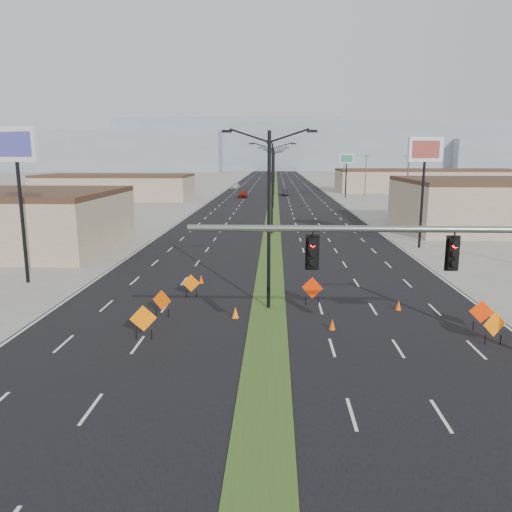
{
  "coord_description": "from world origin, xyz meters",
  "views": [
    {
      "loc": [
        0.34,
        -15.68,
        8.64
      ],
      "look_at": [
        -0.7,
        11.37,
        3.2
      ],
      "focal_mm": 35.0,
      "sensor_mm": 36.0,
      "label": 1
    }
  ],
  "objects_px": {
    "streetlight_2": "(273,176)",
    "pole_sign_west": "(16,155)",
    "construction_sign_1": "(162,301)",
    "construction_sign_5": "(481,313)",
    "car_far": "(235,187)",
    "cone_1": "(332,325)",
    "cone_3": "(201,279)",
    "streetlight_5": "(274,166)",
    "construction_sign_3": "(312,289)",
    "cone_2": "(398,305)",
    "pole_sign_east_near": "(425,157)",
    "streetlight_4": "(274,168)",
    "streetlight_6": "(275,164)",
    "streetlight_1": "(272,186)",
    "construction_sign_0": "(143,320)",
    "pole_sign_east_far": "(347,162)",
    "construction_sign_2": "(191,284)",
    "car_left": "(243,194)",
    "cone_0": "(235,313)",
    "streetlight_3": "(274,171)",
    "construction_sign_4": "(494,325)",
    "streetlight_0": "(269,215)",
    "car_mid": "(285,192)",
    "signal_mast": "(505,266)"
  },
  "relations": [
    {
      "from": "car_left",
      "to": "construction_sign_1",
      "type": "height_order",
      "value": "construction_sign_1"
    },
    {
      "from": "streetlight_6",
      "to": "construction_sign_0",
      "type": "distance_m",
      "value": 173.43
    },
    {
      "from": "construction_sign_0",
      "to": "pole_sign_west",
      "type": "distance_m",
      "value": 17.06
    },
    {
      "from": "streetlight_4",
      "to": "cone_1",
      "type": "distance_m",
      "value": 115.71
    },
    {
      "from": "car_mid",
      "to": "streetlight_1",
      "type": "bearing_deg",
      "value": -89.39
    },
    {
      "from": "streetlight_2",
      "to": "construction_sign_4",
      "type": "height_order",
      "value": "streetlight_2"
    },
    {
      "from": "pole_sign_east_near",
      "to": "pole_sign_east_far",
      "type": "xyz_separation_m",
      "value": [
        0.97,
        58.61,
        -1.09
      ]
    },
    {
      "from": "construction_sign_1",
      "to": "pole_sign_west",
      "type": "relative_size",
      "value": 0.14
    },
    {
      "from": "streetlight_1",
      "to": "streetlight_3",
      "type": "bearing_deg",
      "value": 90.0
    },
    {
      "from": "car_far",
      "to": "pole_sign_east_far",
      "type": "relative_size",
      "value": 0.55
    },
    {
      "from": "streetlight_1",
      "to": "streetlight_2",
      "type": "relative_size",
      "value": 1.0
    },
    {
      "from": "streetlight_5",
      "to": "construction_sign_3",
      "type": "bearing_deg",
      "value": -88.95
    },
    {
      "from": "construction_sign_0",
      "to": "cone_0",
      "type": "xyz_separation_m",
      "value": [
        4.12,
        3.38,
        -0.69
      ]
    },
    {
      "from": "car_far",
      "to": "cone_1",
      "type": "bearing_deg",
      "value": -76.48
    },
    {
      "from": "construction_sign_5",
      "to": "construction_sign_0",
      "type": "bearing_deg",
      "value": -163.86
    },
    {
      "from": "construction_sign_5",
      "to": "cone_0",
      "type": "relative_size",
      "value": 2.5
    },
    {
      "from": "signal_mast",
      "to": "construction_sign_0",
      "type": "height_order",
      "value": "signal_mast"
    },
    {
      "from": "cone_0",
      "to": "cone_1",
      "type": "relative_size",
      "value": 1.11
    },
    {
      "from": "construction_sign_2",
      "to": "pole_sign_west",
      "type": "relative_size",
      "value": 0.14
    },
    {
      "from": "streetlight_4",
      "to": "car_far",
      "type": "height_order",
      "value": "streetlight_4"
    },
    {
      "from": "streetlight_0",
      "to": "construction_sign_2",
      "type": "height_order",
      "value": "streetlight_0"
    },
    {
      "from": "streetlight_5",
      "to": "cone_1",
      "type": "xyz_separation_m",
      "value": [
        3.28,
        -143.55,
        -5.14
      ]
    },
    {
      "from": "streetlight_2",
      "to": "pole_sign_west",
      "type": "distance_m",
      "value": 53.48
    },
    {
      "from": "streetlight_4",
      "to": "pole_sign_west",
      "type": "xyz_separation_m",
      "value": [
        -16.82,
        -106.66,
        3.25
      ]
    },
    {
      "from": "construction_sign_1",
      "to": "construction_sign_5",
      "type": "height_order",
      "value": "construction_sign_5"
    },
    {
      "from": "streetlight_0",
      "to": "pole_sign_east_near",
      "type": "relative_size",
      "value": 0.97
    },
    {
      "from": "construction_sign_5",
      "to": "car_mid",
      "type": "bearing_deg",
      "value": 104.87
    },
    {
      "from": "construction_sign_1",
      "to": "construction_sign_5",
      "type": "relative_size",
      "value": 0.97
    },
    {
      "from": "streetlight_6",
      "to": "cone_0",
      "type": "relative_size",
      "value": 15.92
    },
    {
      "from": "pole_sign_west",
      "to": "car_left",
      "type": "bearing_deg",
      "value": 97.8
    },
    {
      "from": "streetlight_0",
      "to": "car_mid",
      "type": "height_order",
      "value": "streetlight_0"
    },
    {
      "from": "car_far",
      "to": "pole_sign_east_far",
      "type": "distance_m",
      "value": 36.83
    },
    {
      "from": "construction_sign_3",
      "to": "cone_0",
      "type": "distance_m",
      "value": 5.05
    },
    {
      "from": "streetlight_2",
      "to": "construction_sign_2",
      "type": "bearing_deg",
      "value": -95.12
    },
    {
      "from": "cone_1",
      "to": "pole_sign_east_far",
      "type": "height_order",
      "value": "pole_sign_east_far"
    },
    {
      "from": "streetlight_2",
      "to": "streetlight_3",
      "type": "height_order",
      "value": "same"
    },
    {
      "from": "construction_sign_0",
      "to": "pole_sign_west",
      "type": "xyz_separation_m",
      "value": [
        -10.94,
        10.61,
        7.67
      ]
    },
    {
      "from": "cone_2",
      "to": "pole_sign_east_near",
      "type": "height_order",
      "value": "pole_sign_east_near"
    },
    {
      "from": "construction_sign_4",
      "to": "construction_sign_2",
      "type": "bearing_deg",
      "value": 136.53
    },
    {
      "from": "streetlight_1",
      "to": "construction_sign_0",
      "type": "bearing_deg",
      "value": -100.03
    },
    {
      "from": "construction_sign_5",
      "to": "cone_3",
      "type": "xyz_separation_m",
      "value": [
        -15.44,
        8.88,
        -0.63
      ]
    },
    {
      "from": "construction_sign_2",
      "to": "cone_2",
      "type": "relative_size",
      "value": 2.59
    },
    {
      "from": "streetlight_4",
      "to": "streetlight_6",
      "type": "xyz_separation_m",
      "value": [
        0.0,
        56.0,
        0.0
      ]
    },
    {
      "from": "streetlight_4",
      "to": "construction_sign_2",
      "type": "distance_m",
      "value": 110.13
    },
    {
      "from": "streetlight_2",
      "to": "streetlight_0",
      "type": "bearing_deg",
      "value": -90.0
    },
    {
      "from": "streetlight_6",
      "to": "construction_sign_0",
      "type": "bearing_deg",
      "value": -91.95
    },
    {
      "from": "streetlight_4",
      "to": "cone_1",
      "type": "relative_size",
      "value": 17.73
    },
    {
      "from": "construction_sign_4",
      "to": "cone_1",
      "type": "relative_size",
      "value": 2.87
    },
    {
      "from": "streetlight_3",
      "to": "construction_sign_1",
      "type": "relative_size",
      "value": 6.58
    },
    {
      "from": "signal_mast",
      "to": "car_left",
      "type": "distance_m",
      "value": 89.54
    }
  ]
}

